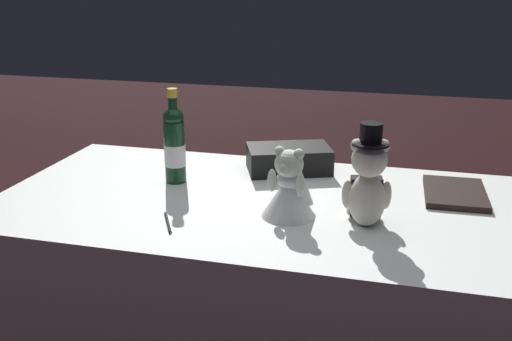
{
  "coord_description": "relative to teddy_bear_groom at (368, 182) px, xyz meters",
  "views": [
    {
      "loc": [
        -0.46,
        1.76,
        1.51
      ],
      "look_at": [
        0.0,
        0.0,
        0.89
      ],
      "focal_mm": 41.53,
      "sensor_mm": 36.0,
      "label": 1
    }
  ],
  "objects": [
    {
      "name": "reception_table",
      "position": [
        0.36,
        -0.11,
        -0.53
      ],
      "size": [
        1.71,
        0.91,
        0.79
      ],
      "primitive_type": "cube",
      "color": "white",
      "rests_on": "ground_plane"
    },
    {
      "name": "teddy_bear_bride",
      "position": [
        0.23,
        -0.02,
        -0.04
      ],
      "size": [
        0.17,
        0.21,
        0.22
      ],
      "color": "white",
      "rests_on": "reception_table"
    },
    {
      "name": "champagne_bottle",
      "position": [
        0.68,
        -0.21,
        0.01
      ],
      "size": [
        0.07,
        0.07,
        0.34
      ],
      "color": "#10341D",
      "rests_on": "reception_table"
    },
    {
      "name": "signing_pen",
      "position": [
        0.57,
        0.15,
        -0.13
      ],
      "size": [
        0.08,
        0.14,
        0.01
      ],
      "color": "black",
      "rests_on": "reception_table"
    },
    {
      "name": "teddy_bear_groom",
      "position": [
        0.0,
        0.0,
        0.0
      ],
      "size": [
        0.14,
        0.14,
        0.31
      ],
      "color": "silver",
      "rests_on": "reception_table"
    },
    {
      "name": "guestbook",
      "position": [
        -0.27,
        -0.31,
        -0.12
      ],
      "size": [
        0.2,
        0.29,
        0.02
      ],
      "primitive_type": "cube",
      "rotation": [
        0.0,
        0.0,
        0.03
      ],
      "color": "black",
      "rests_on": "reception_table"
    },
    {
      "name": "gift_case_black",
      "position": [
        0.32,
        -0.43,
        -0.09
      ],
      "size": [
        0.35,
        0.28,
        0.09
      ],
      "color": "black",
      "rests_on": "reception_table"
    }
  ]
}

